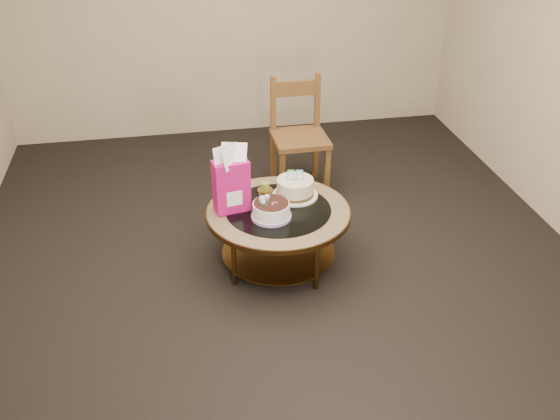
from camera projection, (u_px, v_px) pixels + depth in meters
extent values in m
plane|color=black|center=(278.00, 262.00, 4.59)|extent=(5.00, 5.00, 0.00)
cube|color=tan|center=(232.00, 5.00, 6.03)|extent=(4.50, 0.02, 2.60)
cube|color=tan|center=(432.00, 392.00, 1.81)|extent=(4.50, 0.02, 2.60)
cylinder|color=brown|center=(319.00, 220.00, 4.70)|extent=(0.04, 0.04, 0.42)
cylinder|color=brown|center=(244.00, 217.00, 4.74)|extent=(0.04, 0.04, 0.42)
cylinder|color=brown|center=(234.00, 260.00, 4.26)|extent=(0.04, 0.04, 0.42)
cylinder|color=brown|center=(317.00, 263.00, 4.22)|extent=(0.04, 0.04, 0.42)
cylinder|color=brown|center=(278.00, 251.00, 4.54)|extent=(0.82, 0.82, 0.02)
cylinder|color=brown|center=(278.00, 212.00, 4.37)|extent=(1.02, 1.02, 0.04)
cylinder|color=#977B53|center=(278.00, 210.00, 4.36)|extent=(1.00, 1.00, 0.01)
cylinder|color=black|center=(278.00, 210.00, 4.36)|extent=(0.74, 0.74, 0.01)
cylinder|color=#B491CD|center=(271.00, 216.00, 4.25)|extent=(0.28, 0.28, 0.02)
cylinder|color=white|center=(271.00, 210.00, 4.23)|extent=(0.25, 0.25, 0.11)
cylinder|color=black|center=(271.00, 203.00, 4.20)|extent=(0.24, 0.24, 0.01)
sphere|color=#B491CD|center=(262.00, 199.00, 4.20)|extent=(0.05, 0.05, 0.05)
sphere|color=#B491CD|center=(267.00, 197.00, 4.23)|extent=(0.04, 0.04, 0.04)
sphere|color=#B491CD|center=(263.00, 202.00, 4.17)|extent=(0.04, 0.04, 0.04)
cone|color=#1E7134|center=(268.00, 201.00, 4.21)|extent=(0.03, 0.04, 0.02)
cone|color=#1E7134|center=(259.00, 202.00, 4.19)|extent=(0.04, 0.04, 0.02)
cone|color=#1E7134|center=(268.00, 197.00, 4.25)|extent=(0.03, 0.03, 0.02)
cone|color=#1E7134|center=(267.00, 205.00, 4.16)|extent=(0.04, 0.04, 0.02)
cylinder|color=white|center=(295.00, 195.00, 4.51)|extent=(0.33, 0.33, 0.01)
cylinder|color=#482B14|center=(295.00, 193.00, 4.50)|extent=(0.27, 0.27, 0.02)
cylinder|color=beige|center=(295.00, 186.00, 4.47)|extent=(0.26, 0.26, 0.10)
cube|color=#4FBA51|center=(291.00, 175.00, 4.43)|extent=(0.05, 0.02, 0.07)
cube|color=white|center=(291.00, 175.00, 4.43)|extent=(0.04, 0.02, 0.06)
cube|color=#45ACEC|center=(300.00, 175.00, 4.43)|extent=(0.05, 0.02, 0.07)
cube|color=white|center=(300.00, 175.00, 4.43)|extent=(0.04, 0.02, 0.06)
cube|color=#BF126E|center=(231.00, 186.00, 4.26)|extent=(0.26, 0.17, 0.37)
cube|color=white|center=(232.00, 194.00, 4.29)|extent=(0.13, 0.15, 0.11)
cube|color=#DBB25A|center=(265.00, 191.00, 4.56)|extent=(0.11, 0.11, 0.01)
cylinder|color=gold|center=(265.00, 190.00, 4.56)|extent=(0.11, 0.11, 0.01)
cylinder|color=olive|center=(265.00, 186.00, 4.54)|extent=(0.06, 0.06, 0.06)
cylinder|color=black|center=(265.00, 182.00, 4.53)|extent=(0.00, 0.00, 0.01)
cube|color=brown|center=(300.00, 139.00, 5.30)|extent=(0.46, 0.46, 0.04)
cube|color=brown|center=(282.00, 177.00, 5.23)|extent=(0.04, 0.04, 0.49)
cube|color=brown|center=(327.00, 172.00, 5.30)|extent=(0.04, 0.04, 0.49)
cube|color=brown|center=(273.00, 157.00, 5.56)|extent=(0.04, 0.04, 0.49)
cube|color=brown|center=(316.00, 153.00, 5.63)|extent=(0.04, 0.04, 0.49)
cube|color=brown|center=(273.00, 105.00, 5.31)|extent=(0.04, 0.04, 0.50)
cube|color=brown|center=(317.00, 101.00, 5.38)|extent=(0.04, 0.04, 0.50)
cube|color=brown|center=(296.00, 88.00, 5.27)|extent=(0.39, 0.04, 0.13)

